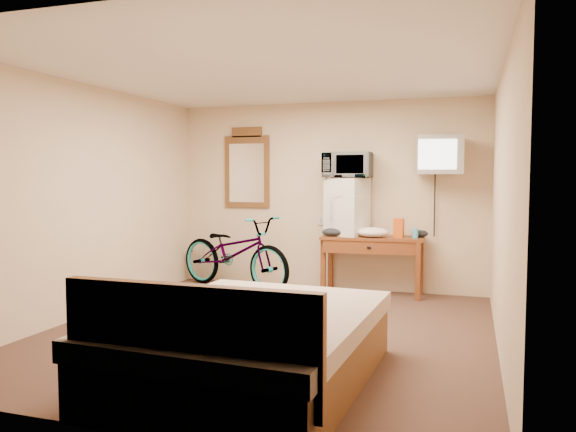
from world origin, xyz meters
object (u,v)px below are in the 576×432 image
at_px(bicycle, 234,252).
at_px(crt_television, 439,155).
at_px(blue_cup, 415,233).
at_px(bed, 248,345).
at_px(wall_mirror, 247,169).
at_px(microwave, 347,165).
at_px(mini_fridge, 347,207).
at_px(desk, 372,246).

bearing_deg(bicycle, crt_television, -66.36).
xyz_separation_m(blue_cup, bicycle, (-2.37, -0.15, -0.32)).
bearing_deg(bed, blue_cup, 75.50).
bearing_deg(bed, wall_mirror, 112.25).
distance_m(blue_cup, bed, 3.51).
height_order(wall_mirror, bed, wall_mirror).
bearing_deg(bicycle, microwave, -62.50).
height_order(microwave, bed, microwave).
relative_size(crt_television, bed, 0.28).
distance_m(mini_fridge, microwave, 0.54).
distance_m(desk, mini_fridge, 0.60).
height_order(desk, wall_mirror, wall_mirror).
bearing_deg(blue_cup, crt_television, 6.41).
distance_m(crt_television, bicycle, 2.93).
bearing_deg(crt_television, bed, -108.40).
bearing_deg(bicycle, blue_cup, -66.63).
bearing_deg(blue_cup, desk, 178.93).
height_order(mini_fridge, bed, mini_fridge).
xyz_separation_m(microwave, bicycle, (-1.50, -0.21, -1.16)).
bearing_deg(crt_television, wall_mirror, 174.50).
height_order(desk, crt_television, crt_television).
xyz_separation_m(desk, bicycle, (-1.83, -0.16, -0.13)).
relative_size(mini_fridge, wall_mirror, 0.66).
height_order(desk, bed, bed).
xyz_separation_m(blue_cup, bed, (-0.87, -3.36, -0.52)).
relative_size(microwave, bed, 0.27).
height_order(crt_television, bed, crt_television).
xyz_separation_m(wall_mirror, bed, (1.49, -3.64, -1.33)).
relative_size(wall_mirror, bicycle, 0.59).
relative_size(desk, mini_fridge, 1.79).
xyz_separation_m(mini_fridge, bicycle, (-1.50, -0.21, -0.62)).
bearing_deg(blue_cup, mini_fridge, 176.56).
distance_m(mini_fridge, wall_mirror, 1.58).
distance_m(desk, bicycle, 1.84).
xyz_separation_m(desk, crt_television, (0.80, 0.02, 1.15)).
height_order(desk, mini_fridge, mini_fridge).
relative_size(mini_fridge, blue_cup, 6.03).
distance_m(microwave, blue_cup, 1.22).
xyz_separation_m(microwave, crt_television, (1.13, -0.02, 0.12)).
bearing_deg(desk, wall_mirror, 171.51).
bearing_deg(desk, bed, -95.52).
bearing_deg(wall_mirror, blue_cup, -6.80).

